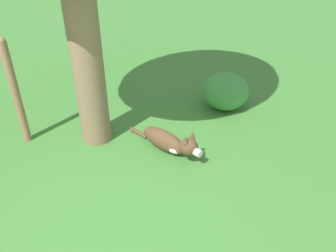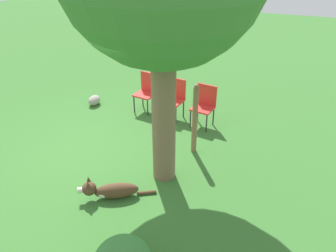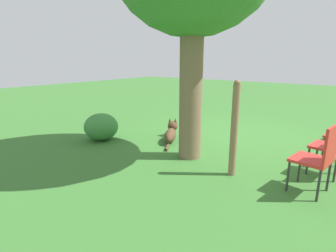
{
  "view_description": "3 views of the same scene",
  "coord_description": "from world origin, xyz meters",
  "px_view_note": "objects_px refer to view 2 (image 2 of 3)",
  "views": [
    {
      "loc": [
        -0.08,
        -2.45,
        2.48
      ],
      "look_at": [
        0.97,
        0.81,
        0.36
      ],
      "focal_mm": 35.0,
      "sensor_mm": 36.0,
      "label": 1
    },
    {
      "loc": [
        4.35,
        3.03,
        3.61
      ],
      "look_at": [
        0.05,
        1.4,
        0.95
      ],
      "focal_mm": 35.0,
      "sensor_mm": 36.0,
      "label": 2
    },
    {
      "loc": [
        -2.16,
        5.06,
        1.66
      ],
      "look_at": [
        0.88,
        1.0,
        0.37
      ],
      "focal_mm": 28.0,
      "sensor_mm": 36.0,
      "label": 3
    }
  ],
  "objects_px": {
    "red_chair_0": "(147,90)",
    "dog": "(110,190)",
    "red_chair_2": "(204,103)",
    "red_chair_1": "(174,96)",
    "fence_post": "(195,119)"
  },
  "relations": [
    {
      "from": "red_chair_0",
      "to": "red_chair_1",
      "type": "distance_m",
      "value": 0.73
    },
    {
      "from": "red_chair_0",
      "to": "dog",
      "type": "bearing_deg",
      "value": 22.64
    },
    {
      "from": "red_chair_1",
      "to": "red_chair_0",
      "type": "bearing_deg",
      "value": -88.92
    },
    {
      "from": "red_chair_2",
      "to": "red_chair_0",
      "type": "bearing_deg",
      "value": -88.92
    },
    {
      "from": "dog",
      "to": "red_chair_1",
      "type": "relative_size",
      "value": 1.22
    },
    {
      "from": "fence_post",
      "to": "red_chair_0",
      "type": "height_order",
      "value": "fence_post"
    },
    {
      "from": "dog",
      "to": "red_chair_2",
      "type": "bearing_deg",
      "value": -133.93
    },
    {
      "from": "dog",
      "to": "red_chair_0",
      "type": "height_order",
      "value": "red_chair_0"
    },
    {
      "from": "red_chair_1",
      "to": "red_chair_2",
      "type": "bearing_deg",
      "value": 91.08
    },
    {
      "from": "dog",
      "to": "fence_post",
      "type": "distance_m",
      "value": 2.01
    },
    {
      "from": "red_chair_1",
      "to": "red_chair_2",
      "type": "distance_m",
      "value": 0.73
    },
    {
      "from": "red_chair_0",
      "to": "red_chair_2",
      "type": "distance_m",
      "value": 1.47
    },
    {
      "from": "red_chair_2",
      "to": "red_chair_1",
      "type": "bearing_deg",
      "value": -88.92
    },
    {
      "from": "red_chair_0",
      "to": "red_chair_2",
      "type": "relative_size",
      "value": 1.0
    },
    {
      "from": "dog",
      "to": "fence_post",
      "type": "xyz_separation_m",
      "value": [
        -1.74,
        0.85,
        0.56
      ]
    }
  ]
}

